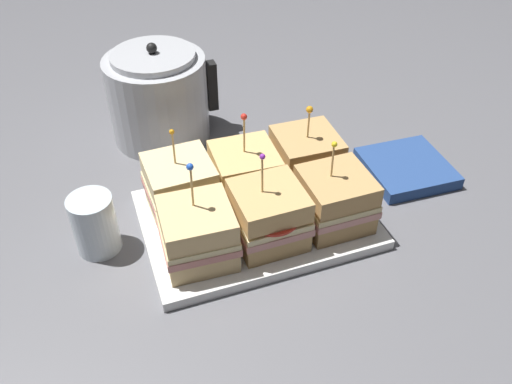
{
  "coord_description": "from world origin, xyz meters",
  "views": [
    {
      "loc": [
        -0.23,
        -0.63,
        0.63
      ],
      "look_at": [
        0.0,
        0.0,
        0.07
      ],
      "focal_mm": 38.0,
      "sensor_mm": 36.0,
      "label": 1
    }
  ],
  "objects_px": {
    "sandwich_back_center": "(244,174)",
    "sandwich_front_center": "(268,216)",
    "sandwich_front_left": "(198,234)",
    "drinking_glass": "(95,224)",
    "sandwich_front_right": "(335,200)",
    "sandwich_back_left": "(181,187)",
    "kettle_steel": "(158,97)",
    "sandwich_back_right": "(306,159)",
    "napkin_stack": "(406,168)",
    "serving_platter": "(256,219)"
  },
  "relations": [
    {
      "from": "sandwich_back_center",
      "to": "sandwich_front_center",
      "type": "bearing_deg",
      "value": -89.93
    },
    {
      "from": "drinking_glass",
      "to": "napkin_stack",
      "type": "xyz_separation_m",
      "value": [
        0.57,
        0.0,
        -0.04
      ]
    },
    {
      "from": "serving_platter",
      "to": "sandwich_front_left",
      "type": "xyz_separation_m",
      "value": [
        -0.11,
        -0.06,
        0.06
      ]
    },
    {
      "from": "sandwich_front_left",
      "to": "drinking_glass",
      "type": "xyz_separation_m",
      "value": [
        -0.14,
        0.09,
        -0.01
      ]
    },
    {
      "from": "sandwich_back_center",
      "to": "napkin_stack",
      "type": "relative_size",
      "value": 1.07
    },
    {
      "from": "serving_platter",
      "to": "kettle_steel",
      "type": "relative_size",
      "value": 1.72
    },
    {
      "from": "sandwich_back_left",
      "to": "napkin_stack",
      "type": "height_order",
      "value": "sandwich_back_left"
    },
    {
      "from": "serving_platter",
      "to": "sandwich_front_right",
      "type": "relative_size",
      "value": 2.39
    },
    {
      "from": "sandwich_front_right",
      "to": "sandwich_back_right",
      "type": "distance_m",
      "value": 0.11
    },
    {
      "from": "sandwich_back_right",
      "to": "kettle_steel",
      "type": "xyz_separation_m",
      "value": [
        -0.21,
        0.26,
        0.02
      ]
    },
    {
      "from": "sandwich_back_center",
      "to": "sandwich_back_right",
      "type": "bearing_deg",
      "value": 1.19
    },
    {
      "from": "sandwich_back_center",
      "to": "kettle_steel",
      "type": "relative_size",
      "value": 0.76
    },
    {
      "from": "sandwich_front_right",
      "to": "sandwich_back_left",
      "type": "relative_size",
      "value": 0.97
    },
    {
      "from": "serving_platter",
      "to": "sandwich_back_left",
      "type": "distance_m",
      "value": 0.14
    },
    {
      "from": "sandwich_front_right",
      "to": "drinking_glass",
      "type": "distance_m",
      "value": 0.38
    },
    {
      "from": "sandwich_back_right",
      "to": "napkin_stack",
      "type": "relative_size",
      "value": 1.01
    },
    {
      "from": "sandwich_front_left",
      "to": "sandwich_back_center",
      "type": "bearing_deg",
      "value": 45.13
    },
    {
      "from": "kettle_steel",
      "to": "sandwich_front_right",
      "type": "bearing_deg",
      "value": -61.13
    },
    {
      "from": "napkin_stack",
      "to": "kettle_steel",
      "type": "bearing_deg",
      "value": 145.04
    },
    {
      "from": "drinking_glass",
      "to": "napkin_stack",
      "type": "distance_m",
      "value": 0.57
    },
    {
      "from": "drinking_glass",
      "to": "kettle_steel",
      "type": "bearing_deg",
      "value": 60.0
    },
    {
      "from": "sandwich_back_right",
      "to": "napkin_stack",
      "type": "bearing_deg",
      "value": -6.57
    },
    {
      "from": "sandwich_front_left",
      "to": "drinking_glass",
      "type": "bearing_deg",
      "value": 148.11
    },
    {
      "from": "sandwich_back_center",
      "to": "napkin_stack",
      "type": "xyz_separation_m",
      "value": [
        0.31,
        -0.02,
        -0.05
      ]
    },
    {
      "from": "sandwich_front_center",
      "to": "sandwich_back_right",
      "type": "distance_m",
      "value": 0.16
    },
    {
      "from": "serving_platter",
      "to": "drinking_glass",
      "type": "xyz_separation_m",
      "value": [
        -0.26,
        0.03,
        0.04
      ]
    },
    {
      "from": "sandwich_back_right",
      "to": "napkin_stack",
      "type": "xyz_separation_m",
      "value": [
        0.2,
        -0.02,
        -0.05
      ]
    },
    {
      "from": "serving_platter",
      "to": "sandwich_back_center",
      "type": "distance_m",
      "value": 0.08
    },
    {
      "from": "sandwich_front_left",
      "to": "sandwich_front_center",
      "type": "distance_m",
      "value": 0.11
    },
    {
      "from": "sandwich_front_center",
      "to": "sandwich_back_left",
      "type": "xyz_separation_m",
      "value": [
        -0.11,
        0.11,
        -0.0
      ]
    },
    {
      "from": "sandwich_back_center",
      "to": "kettle_steel",
      "type": "bearing_deg",
      "value": 108.99
    },
    {
      "from": "sandwich_back_center",
      "to": "sandwich_back_right",
      "type": "distance_m",
      "value": 0.12
    },
    {
      "from": "sandwich_back_left",
      "to": "drinking_glass",
      "type": "relative_size",
      "value": 1.59
    },
    {
      "from": "kettle_steel",
      "to": "sandwich_front_center",
      "type": "bearing_deg",
      "value": -76.46
    },
    {
      "from": "serving_platter",
      "to": "sandwich_back_left",
      "type": "height_order",
      "value": "sandwich_back_left"
    },
    {
      "from": "sandwich_front_center",
      "to": "sandwich_front_right",
      "type": "bearing_deg",
      "value": 0.77
    },
    {
      "from": "serving_platter",
      "to": "sandwich_back_right",
      "type": "bearing_deg",
      "value": 27.02
    },
    {
      "from": "sandwich_front_left",
      "to": "sandwich_back_center",
      "type": "distance_m",
      "value": 0.16
    },
    {
      "from": "serving_platter",
      "to": "drinking_glass",
      "type": "distance_m",
      "value": 0.26
    },
    {
      "from": "sandwich_front_right",
      "to": "napkin_stack",
      "type": "height_order",
      "value": "sandwich_front_right"
    },
    {
      "from": "sandwich_back_center",
      "to": "sandwich_front_right",
      "type": "bearing_deg",
      "value": -43.9
    },
    {
      "from": "sandwich_front_left",
      "to": "sandwich_back_left",
      "type": "height_order",
      "value": "sandwich_front_left"
    },
    {
      "from": "sandwich_back_center",
      "to": "kettle_steel",
      "type": "height_order",
      "value": "kettle_steel"
    },
    {
      "from": "drinking_glass",
      "to": "napkin_stack",
      "type": "height_order",
      "value": "drinking_glass"
    },
    {
      "from": "drinking_glass",
      "to": "serving_platter",
      "type": "bearing_deg",
      "value": -7.16
    },
    {
      "from": "sandwich_front_right",
      "to": "sandwich_back_right",
      "type": "bearing_deg",
      "value": 90.38
    },
    {
      "from": "sandwich_back_left",
      "to": "sandwich_back_right",
      "type": "distance_m",
      "value": 0.23
    },
    {
      "from": "sandwich_front_right",
      "to": "drinking_glass",
      "type": "xyz_separation_m",
      "value": [
        -0.37,
        0.09,
        -0.01
      ]
    },
    {
      "from": "sandwich_back_left",
      "to": "napkin_stack",
      "type": "xyz_separation_m",
      "value": [
        0.42,
        -0.02,
        -0.05
      ]
    },
    {
      "from": "sandwich_front_center",
      "to": "drinking_glass",
      "type": "relative_size",
      "value": 1.63
    }
  ]
}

